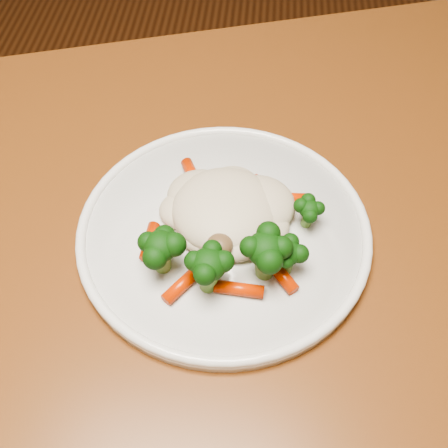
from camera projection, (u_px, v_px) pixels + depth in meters
name	position (u px, v px, depth m)	size (l,w,h in m)	color
dining_table	(134.00, 339.00, 0.60)	(1.35, 1.09, 0.75)	brown
plate	(224.00, 233.00, 0.55)	(0.29, 0.29, 0.01)	white
meal	(228.00, 224.00, 0.52)	(0.17, 0.18, 0.05)	beige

